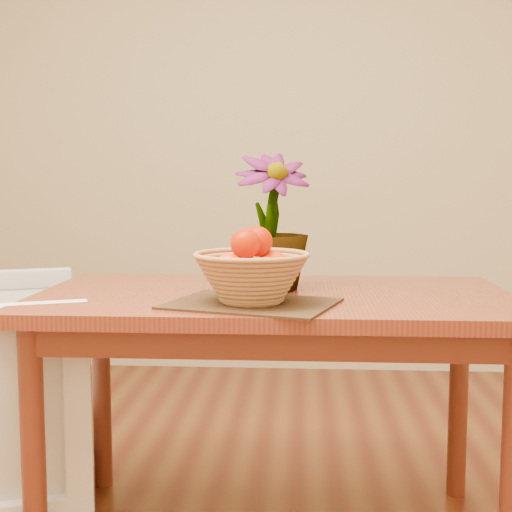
{
  "coord_description": "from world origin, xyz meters",
  "views": [
    {
      "loc": [
        0.08,
        -1.79,
        1.08
      ],
      "look_at": [
        -0.04,
        0.16,
        0.87
      ],
      "focal_mm": 50.0,
      "sensor_mm": 36.0,
      "label": 1
    }
  ],
  "objects": [
    {
      "name": "placemat",
      "position": [
        -0.05,
        0.09,
        0.75
      ],
      "size": [
        0.5,
        0.43,
        0.01
      ],
      "primitive_type": "cube",
      "rotation": [
        0.0,
        0.0,
        -0.3
      ],
      "color": "#321F12",
      "rests_on": "table"
    },
    {
      "name": "table",
      "position": [
        0.0,
        0.3,
        0.66
      ],
      "size": [
        1.4,
        0.8,
        0.75
      ],
      "color": "maroon",
      "rests_on": "floor"
    },
    {
      "name": "wicker_basket",
      "position": [
        -0.05,
        0.09,
        0.82
      ],
      "size": [
        0.31,
        0.31,
        0.13
      ],
      "color": "#BB7E4E",
      "rests_on": "placemat"
    },
    {
      "name": "orange_pile",
      "position": [
        -0.05,
        0.09,
        0.88
      ],
      "size": [
        0.19,
        0.19,
        0.15
      ],
      "rotation": [
        0.0,
        0.0,
        0.04
      ],
      "color": "#FF3704",
      "rests_on": "wicker_basket"
    },
    {
      "name": "potted_plant",
      "position": [
        -0.01,
        0.36,
        0.96
      ],
      "size": [
        0.29,
        0.29,
        0.42
      ],
      "primitive_type": "imported",
      "rotation": [
        0.0,
        0.0,
        0.28
      ],
      "color": "#174313",
      "rests_on": "table"
    },
    {
      "name": "wall_back",
      "position": [
        0.0,
        2.25,
        1.35
      ],
      "size": [
        4.0,
        0.02,
        2.7
      ],
      "primitive_type": "cube",
      "color": "beige",
      "rests_on": "floor"
    }
  ]
}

